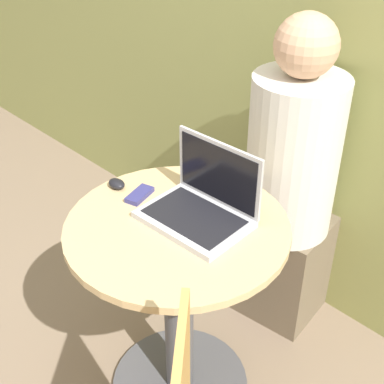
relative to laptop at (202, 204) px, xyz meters
The scene contains 6 objects.
ground_plane 0.80m from the laptop, 106.96° to the right, with size 12.00×12.00×0.00m, color #7F6B56.
round_table 0.34m from the laptop, 106.96° to the right, with size 0.68×0.68×0.75m.
laptop is the anchor object (origin of this frame).
cell_phone 0.23m from the laptop, 163.66° to the right, with size 0.07×0.11×0.02m.
computer_mouse 0.32m from the laptop, 165.42° to the right, with size 0.06×0.05×0.03m.
person_seated 0.59m from the laptop, 91.70° to the left, with size 0.37×0.53×1.27m.
Camera 1 is at (0.93, -0.87, 1.72)m, focal length 50.00 mm.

